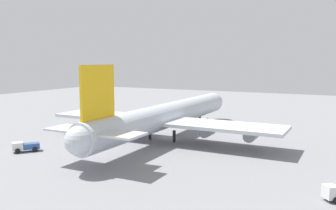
% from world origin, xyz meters
% --- Properties ---
extents(ground_plane, '(268.19, 268.19, 0.00)m').
position_xyz_m(ground_plane, '(0.00, 0.00, 0.00)').
color(ground_plane, gray).
extents(cargo_airplane, '(67.05, 55.55, 17.68)m').
position_xyz_m(cargo_airplane, '(-0.48, 0.00, 5.44)').
color(cargo_airplane, silver).
rests_on(cargo_airplane, ground_plane).
extents(maintenance_van, '(5.19, 4.70, 2.05)m').
position_xyz_m(maintenance_van, '(-24.84, 19.71, 1.12)').
color(maintenance_van, silver).
rests_on(maintenance_van, ground_plane).
extents(safety_cone_nose, '(0.54, 0.54, 0.77)m').
position_xyz_m(safety_cone_nose, '(30.17, 1.67, 0.39)').
color(safety_cone_nose, orange).
rests_on(safety_cone_nose, ground_plane).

